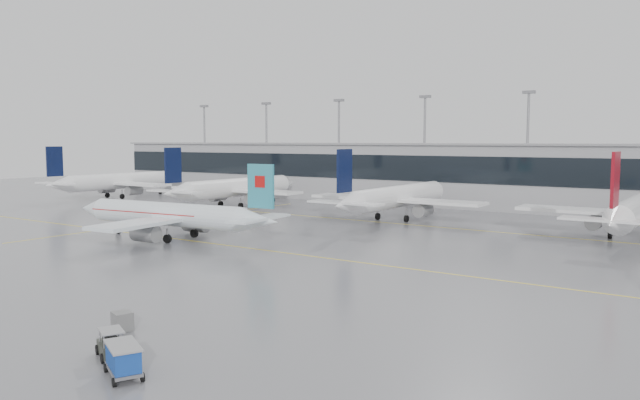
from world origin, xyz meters
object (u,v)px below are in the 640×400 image
Objects in this scene: air_canada_jet at (174,215)px; gse_unit at (122,321)px; baggage_cart at (123,358)px; baggage_tug at (111,347)px.

gse_unit is at bearing 126.66° from air_canada_jet.
gse_unit is (26.86, -29.21, -2.52)m from air_canada_jet.
baggage_cart is 2.62× the size of gse_unit.
air_canada_jet is 48.45m from baggage_cart.
baggage_tug is (30.63, -32.98, -2.55)m from air_canada_jet.
baggage_tug is 3.63m from baggage_cart.
air_canada_jet reaches higher than baggage_tug.
baggage_cart is at bearing -0.00° from baggage_tug.
air_canada_jet is 25.99× the size of gse_unit.
air_canada_jet is at bearing 159.54° from baggage_tug.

